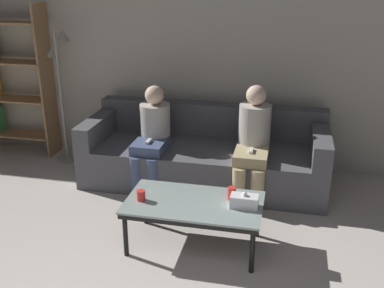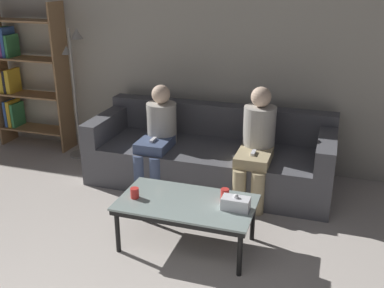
# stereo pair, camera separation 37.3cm
# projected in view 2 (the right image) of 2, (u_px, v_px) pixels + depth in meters

# --- Properties ---
(wall_back) EXTENTS (12.00, 0.06, 2.60)m
(wall_back) POSITION_uv_depth(u_px,v_px,m) (226.00, 54.00, 5.03)
(wall_back) COLOR #B7B2A3
(wall_back) RESTS_ON ground_plane
(couch) EXTENTS (2.57, 0.98, 0.78)m
(couch) POSITION_uv_depth(u_px,v_px,m) (211.00, 156.00, 4.89)
(couch) COLOR #515156
(couch) RESTS_ON ground_plane
(coffee_table) EXTENTS (1.12, 0.62, 0.42)m
(coffee_table) POSITION_uv_depth(u_px,v_px,m) (187.00, 206.00, 3.67)
(coffee_table) COLOR #8C9E99
(coffee_table) RESTS_ON ground_plane
(cup_near_left) EXTENTS (0.07, 0.07, 0.09)m
(cup_near_left) POSITION_uv_depth(u_px,v_px,m) (135.00, 193.00, 3.70)
(cup_near_left) COLOR red
(cup_near_left) RESTS_ON coffee_table
(cup_near_right) EXTENTS (0.07, 0.07, 0.11)m
(cup_near_right) POSITION_uv_depth(u_px,v_px,m) (225.00, 195.00, 3.65)
(cup_near_right) COLOR red
(cup_near_right) RESTS_ON coffee_table
(tissue_box) EXTENTS (0.22, 0.12, 0.13)m
(tissue_box) POSITION_uv_depth(u_px,v_px,m) (236.00, 203.00, 3.52)
(tissue_box) COLOR white
(tissue_box) RESTS_ON coffee_table
(bookshelf) EXTENTS (0.96, 0.32, 1.84)m
(bookshelf) POSITION_uv_depth(u_px,v_px,m) (22.00, 76.00, 5.71)
(bookshelf) COLOR #9E754C
(bookshelf) RESTS_ON ground_plane
(standing_lamp) EXTENTS (0.31, 0.26, 1.57)m
(standing_lamp) POSITION_uv_depth(u_px,v_px,m) (75.00, 80.00, 5.32)
(standing_lamp) COLOR gray
(standing_lamp) RESTS_ON ground_plane
(seated_person_left_end) EXTENTS (0.32, 0.64, 1.06)m
(seated_person_left_end) POSITION_uv_depth(u_px,v_px,m) (158.00, 133.00, 4.75)
(seated_person_left_end) COLOR #47567A
(seated_person_left_end) RESTS_ON ground_plane
(seated_person_mid_left) EXTENTS (0.32, 0.69, 1.12)m
(seated_person_mid_left) POSITION_uv_depth(u_px,v_px,m) (257.00, 141.00, 4.43)
(seated_person_mid_left) COLOR tan
(seated_person_mid_left) RESTS_ON ground_plane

